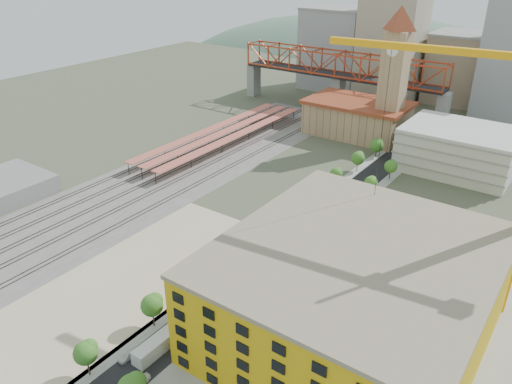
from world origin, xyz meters
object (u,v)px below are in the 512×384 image
Objects in this scene: site_trailer_a at (158,345)px; site_trailer_d at (271,254)px; construction_building at (354,293)px; site_trailer_c at (254,267)px; car_0 at (128,355)px; site_trailer_b at (201,311)px; clock_tower at (395,64)px.

site_trailer_a reaches higher than site_trailer_d.
construction_building is 29.77m from site_trailer_d.
car_0 is at bearing -78.61° from site_trailer_c.
site_trailer_b is at bearing -154.19° from construction_building.
clock_tower is 98.90m from site_trailer_c.
clock_tower is at bearing 94.22° from site_trailer_a.
clock_tower is at bearing 92.42° from site_trailer_b.
construction_building is 5.36× the size of site_trailer_b.
clock_tower is 107.36m from construction_building.
site_trailer_b is 2.34× the size of car_0.
site_trailer_d is at bearing 155.13° from construction_building.
car_0 is at bearing -87.77° from clock_tower.
site_trailer_a is at bearing -73.56° from site_trailer_c.
site_trailer_a is at bearing -92.26° from site_trailer_d.
site_trailer_b is at bearing 82.30° from car_0.
site_trailer_a is at bearing -91.64° from site_trailer_b.
construction_building is at bearing 43.49° from site_trailer_a.
site_trailer_c is at bearing 88.36° from site_trailer_b.
site_trailer_d is (0.00, 6.75, 0.02)m from site_trailer_c.
site_trailer_c is at bearing 87.84° from car_0.
site_trailer_c is (0.00, 29.51, -0.10)m from site_trailer_a.
construction_building is at bearing 47.50° from car_0.
site_trailer_b is at bearing 90.53° from site_trailer_a.
site_trailer_d is at bearing -84.80° from clock_tower.
site_trailer_a is 1.10× the size of site_trailer_b.
site_trailer_c is 34.04m from car_0.
site_trailer_c reaches higher than site_trailer_b.
site_trailer_d is at bearing 106.44° from site_trailer_c.
site_trailer_b is at bearing -92.26° from site_trailer_d.
site_trailer_c is (8.00, -94.70, -27.38)m from clock_tower.
construction_building is 12.54× the size of car_0.
construction_building is 5.18× the size of site_trailer_d.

